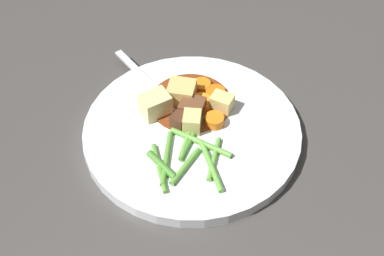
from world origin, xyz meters
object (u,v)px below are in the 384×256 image
(potato_chunk_3, at_px, (182,93))
(meat_chunk_1, at_px, (192,109))
(dinner_plate, at_px, (192,132))
(meat_chunk_2, at_px, (182,117))
(fork, at_px, (155,88))
(carrot_slice_0, at_px, (200,103))
(potato_chunk_2, at_px, (155,105))
(carrot_slice_1, at_px, (202,85))
(carrot_slice_2, at_px, (215,93))
(potato_chunk_1, at_px, (222,103))
(potato_chunk_0, at_px, (194,124))
(carrot_slice_3, at_px, (214,120))
(meat_chunk_0, at_px, (187,89))

(potato_chunk_3, height_order, meat_chunk_1, potato_chunk_3)
(dinner_plate, height_order, meat_chunk_2, meat_chunk_2)
(potato_chunk_3, xyz_separation_m, fork, (0.01, 0.04, -0.01))
(carrot_slice_0, distance_m, potato_chunk_2, 0.06)
(dinner_plate, xyz_separation_m, meat_chunk_1, (0.02, 0.01, 0.02))
(carrot_slice_1, bearing_deg, carrot_slice_2, -111.70)
(carrot_slice_2, bearing_deg, meat_chunk_1, 155.81)
(potato_chunk_1, bearing_deg, dinner_plate, 148.27)
(carrot_slice_0, relative_size, potato_chunk_0, 1.10)
(dinner_plate, height_order, carrot_slice_0, carrot_slice_0)
(potato_chunk_1, bearing_deg, carrot_slice_2, 34.08)
(carrot_slice_1, relative_size, carrot_slice_3, 0.98)
(dinner_plate, distance_m, potato_chunk_2, 0.06)
(potato_chunk_2, xyz_separation_m, meat_chunk_0, (0.05, -0.03, -0.01))
(carrot_slice_3, bearing_deg, meat_chunk_0, 49.02)
(dinner_plate, bearing_deg, meat_chunk_2, 72.03)
(meat_chunk_1, relative_size, meat_chunk_2, 1.27)
(meat_chunk_1, xyz_separation_m, fork, (0.03, 0.06, -0.01))
(potato_chunk_1, distance_m, meat_chunk_2, 0.06)
(potato_chunk_3, bearing_deg, potato_chunk_0, -146.51)
(carrot_slice_1, height_order, potato_chunk_2, potato_chunk_2)
(meat_chunk_0, bearing_deg, dinner_plate, -157.19)
(carrot_slice_0, distance_m, potato_chunk_0, 0.05)
(carrot_slice_0, distance_m, fork, 0.07)
(carrot_slice_0, bearing_deg, carrot_slice_3, -134.33)
(potato_chunk_2, distance_m, meat_chunk_1, 0.05)
(carrot_slice_3, xyz_separation_m, potato_chunk_1, (0.03, -0.00, 0.00))
(carrot_slice_1, relative_size, potato_chunk_2, 0.66)
(meat_chunk_0, relative_size, fork, 0.14)
(potato_chunk_1, bearing_deg, meat_chunk_1, 123.18)
(potato_chunk_1, height_order, meat_chunk_2, potato_chunk_1)
(potato_chunk_0, height_order, fork, potato_chunk_0)
(carrot_slice_1, xyz_separation_m, potato_chunk_2, (-0.06, 0.05, 0.01))
(carrot_slice_2, relative_size, meat_chunk_1, 0.86)
(carrot_slice_1, height_order, meat_chunk_2, meat_chunk_2)
(carrot_slice_3, height_order, fork, carrot_slice_3)
(meat_chunk_0, xyz_separation_m, fork, (-0.00, 0.05, -0.01))
(carrot_slice_3, distance_m, potato_chunk_1, 0.03)
(carrot_slice_1, relative_size, potato_chunk_3, 0.69)
(potato_chunk_2, distance_m, meat_chunk_2, 0.04)
(carrot_slice_0, relative_size, carrot_slice_3, 1.18)
(carrot_slice_2, distance_m, potato_chunk_2, 0.09)
(carrot_slice_1, xyz_separation_m, potato_chunk_1, (-0.03, -0.04, 0.01))
(carrot_slice_1, distance_m, potato_chunk_3, 0.04)
(carrot_slice_0, height_order, potato_chunk_3, potato_chunk_3)
(dinner_plate, height_order, meat_chunk_0, meat_chunk_0)
(potato_chunk_1, bearing_deg, carrot_slice_0, 95.70)
(fork, bearing_deg, dinner_plate, -128.26)
(carrot_slice_2, xyz_separation_m, carrot_slice_3, (-0.05, -0.01, 0.00))
(carrot_slice_0, height_order, carrot_slice_2, carrot_slice_0)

